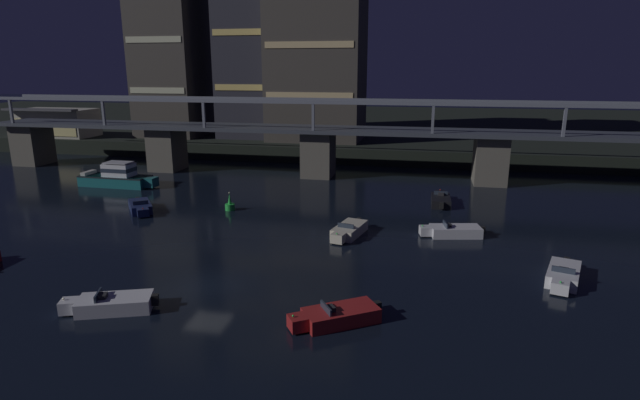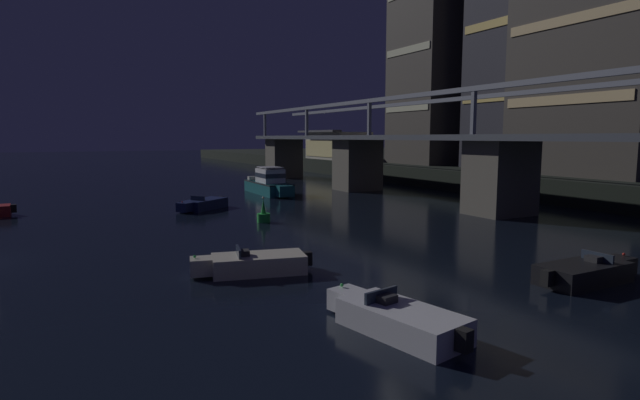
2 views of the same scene
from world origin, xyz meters
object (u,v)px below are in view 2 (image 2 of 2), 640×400
object	(u,v)px
river_bridge	(501,161)
tower_west_low	(445,24)
speedboat_far_left	(396,318)
speedboat_mid_left	(203,204)
speedboat_near_center	(254,264)
waterfront_pavilion	(337,145)
channel_buoy	(264,215)
cabin_cruiser_near_left	(269,184)
speedboat_mid_right	(587,272)

from	to	relation	value
river_bridge	tower_west_low	distance (m)	37.44
speedboat_far_left	speedboat_mid_left	bearing A→B (deg)	176.90
speedboat_near_center	speedboat_far_left	distance (m)	8.33
tower_west_low	waterfront_pavilion	xyz separation A→B (m)	(-18.05, -6.51, -16.57)
waterfront_pavilion	speedboat_far_left	world-z (taller)	waterfront_pavilion
speedboat_far_left	tower_west_low	bearing A→B (deg)	137.88
waterfront_pavilion	speedboat_far_left	distance (m)	69.42
waterfront_pavilion	speedboat_near_center	world-z (taller)	waterfront_pavilion
waterfront_pavilion	speedboat_mid_left	distance (m)	45.33
tower_west_low	channel_buoy	size ratio (longest dim) A/B	21.55
waterfront_pavilion	speedboat_far_left	xyz separation A→B (m)	(61.20, -32.52, -4.02)
waterfront_pavilion	cabin_cruiser_near_left	size ratio (longest dim) A/B	1.35
waterfront_pavilion	speedboat_far_left	bearing A→B (deg)	-27.98
waterfront_pavilion	cabin_cruiser_near_left	world-z (taller)	waterfront_pavilion
river_bridge	speedboat_near_center	distance (m)	23.52
speedboat_mid_right	river_bridge	bearing A→B (deg)	143.73
speedboat_near_center	speedboat_mid_left	size ratio (longest dim) A/B	1.11
speedboat_near_center	channel_buoy	bearing A→B (deg)	156.99
speedboat_mid_right	channel_buoy	size ratio (longest dim) A/B	2.95
waterfront_pavilion	cabin_cruiser_near_left	xyz separation A→B (m)	(24.72, -21.98, -3.39)
speedboat_near_center	speedboat_far_left	world-z (taller)	same
cabin_cruiser_near_left	speedboat_far_left	distance (m)	37.98
tower_west_low	speedboat_mid_left	bearing A→B (deg)	-68.47
speedboat_near_center	tower_west_low	bearing A→B (deg)	130.78
speedboat_near_center	speedboat_mid_right	xyz separation A→B (m)	(7.46, 11.40, 0.00)
speedboat_far_left	speedboat_mid_right	bearing A→B (deg)	94.22
cabin_cruiser_near_left	tower_west_low	bearing A→B (deg)	103.18
river_bridge	speedboat_mid_left	size ratio (longest dim) A/B	18.53
waterfront_pavilion	speedboat_mid_left	size ratio (longest dim) A/B	2.64
channel_buoy	speedboat_far_left	bearing A→B (deg)	-10.14
river_bridge	cabin_cruiser_near_left	xyz separation A→B (m)	(-21.15, -10.07, -2.99)
speedboat_mid_left	river_bridge	bearing A→B (deg)	55.64
speedboat_near_center	speedboat_far_left	bearing A→B (deg)	10.47
river_bridge	speedboat_mid_right	distance (m)	18.47
tower_west_low	channel_buoy	bearing A→B (deg)	-57.15
tower_west_low	channel_buoy	distance (m)	46.87
waterfront_pavilion	speedboat_mid_left	xyz separation A→B (m)	(32.84, -30.98, -4.02)
river_bridge	tower_west_low	size ratio (longest dim) A/B	2.30
river_bridge	waterfront_pavilion	xyz separation A→B (m)	(-45.87, 11.91, 0.40)
waterfront_pavilion	speedboat_mid_right	distance (m)	64.70
river_bridge	cabin_cruiser_near_left	bearing A→B (deg)	-154.54
tower_west_low	cabin_cruiser_near_left	xyz separation A→B (m)	(6.67, -28.50, -19.96)
cabin_cruiser_near_left	speedboat_near_center	distance (m)	30.76
cabin_cruiser_near_left	channel_buoy	xyz separation A→B (m)	(16.18, -6.90, -0.57)
channel_buoy	speedboat_near_center	bearing A→B (deg)	-23.01
cabin_cruiser_near_left	channel_buoy	size ratio (longest dim) A/B	5.22
river_bridge	speedboat_far_left	size ratio (longest dim) A/B	16.68
speedboat_near_center	channel_buoy	world-z (taller)	channel_buoy
waterfront_pavilion	speedboat_mid_right	size ratio (longest dim) A/B	2.39
waterfront_pavilion	speedboat_mid_right	bearing A→B (deg)	-20.52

